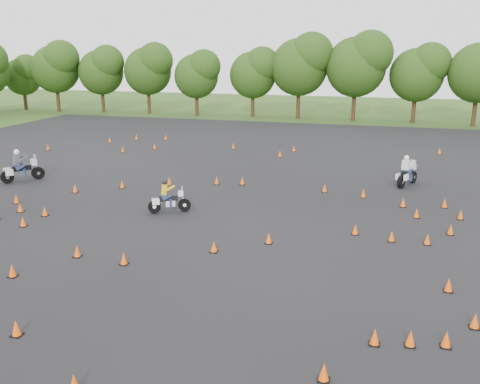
{
  "coord_description": "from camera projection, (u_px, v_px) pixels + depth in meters",
  "views": [
    {
      "loc": [
        6.61,
        -19.6,
        7.88
      ],
      "look_at": [
        0.0,
        4.0,
        1.2
      ],
      "focal_mm": 40.0,
      "sensor_mm": 36.0,
      "label": 1
    }
  ],
  "objects": [
    {
      "name": "rider_grey",
      "position": [
        22.0,
        165.0,
        32.11
      ],
      "size": [
        2.21,
        2.5,
        1.98
      ],
      "primitive_type": null,
      "rotation": [
        0.0,
        0.0,
        0.9
      ],
      "color": "#42444A",
      "rests_on": "ground"
    },
    {
      "name": "rider_white",
      "position": [
        408.0,
        170.0,
        31.14
      ],
      "size": [
        1.64,
        2.44,
        1.81
      ],
      "primitive_type": null,
      "rotation": [
        0.0,
        0.0,
        1.14
      ],
      "color": "beige",
      "rests_on": "ground"
    },
    {
      "name": "asphalt_pad",
      "position": [
        250.0,
        205.0,
        27.58
      ],
      "size": [
        62.0,
        62.0,
        0.0
      ],
      "primitive_type": "plane",
      "color": "black",
      "rests_on": "ground"
    },
    {
      "name": "traffic_cones",
      "position": [
        239.0,
        204.0,
        26.96
      ],
      "size": [
        36.24,
        33.55,
        0.45
      ],
      "color": "#FF590A",
      "rests_on": "asphalt_pad"
    },
    {
      "name": "treeline",
      "position": [
        345.0,
        82.0,
        52.37
      ],
      "size": [
        86.94,
        32.59,
        10.19
      ],
      "color": "#244012",
      "rests_on": "ground"
    },
    {
      "name": "ground",
      "position": [
        214.0,
        245.0,
        22.0
      ],
      "size": [
        140.0,
        140.0,
        0.0
      ],
      "primitive_type": "plane",
      "color": "#2D5119",
      "rests_on": "ground"
    },
    {
      "name": "rider_yellow",
      "position": [
        169.0,
        197.0,
        26.03
      ],
      "size": [
        2.15,
        1.54,
        1.62
      ],
      "primitive_type": null,
      "rotation": [
        0.0,
        0.0,
        0.48
      ],
      "color": "gold",
      "rests_on": "ground"
    }
  ]
}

